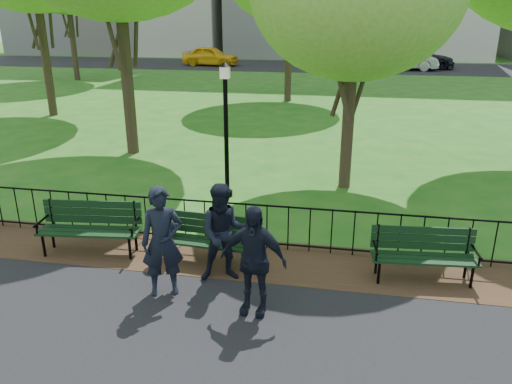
% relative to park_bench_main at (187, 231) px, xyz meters
% --- Properties ---
extents(ground, '(120.00, 120.00, 0.00)m').
position_rel_park_bench_main_xyz_m(ground, '(0.71, -1.27, -0.59)').
color(ground, '#1F6119').
extents(dirt_strip, '(60.00, 1.60, 0.01)m').
position_rel_park_bench_main_xyz_m(dirt_strip, '(0.71, 0.23, -0.58)').
color(dirt_strip, '#331F15').
rests_on(dirt_strip, ground).
extents(far_street, '(70.00, 9.00, 0.01)m').
position_rel_park_bench_main_xyz_m(far_street, '(0.71, 33.73, -0.59)').
color(far_street, black).
rests_on(far_street, ground).
extents(iron_fence, '(24.06, 0.06, 1.00)m').
position_rel_park_bench_main_xyz_m(iron_fence, '(0.71, 0.73, -0.09)').
color(iron_fence, black).
rests_on(iron_fence, ground).
extents(park_bench_main, '(1.80, 0.63, 0.94)m').
position_rel_park_bench_main_xyz_m(park_bench_main, '(0.00, 0.00, 0.00)').
color(park_bench_main, black).
rests_on(park_bench_main, ground).
extents(park_bench_left_a, '(1.89, 0.78, 1.05)m').
position_rel_park_bench_main_xyz_m(park_bench_left_a, '(-1.87, 0.03, 0.01)').
color(park_bench_left_a, black).
rests_on(park_bench_left_a, ground).
extents(park_bench_right_a, '(1.74, 0.67, 0.96)m').
position_rel_park_bench_main_xyz_m(park_bench_right_a, '(4.04, 0.11, -0.04)').
color(park_bench_right_a, black).
rests_on(park_bench_right_a, ground).
extents(lamppost, '(0.29, 0.29, 3.19)m').
position_rel_park_bench_main_xyz_m(lamppost, '(-0.11, 3.38, 1.14)').
color(lamppost, black).
rests_on(lamppost, ground).
extents(person_left, '(0.76, 0.63, 1.78)m').
position_rel_park_bench_main_xyz_m(person_left, '(-0.02, -1.12, 0.31)').
color(person_left, black).
rests_on(person_left, asphalt_path).
extents(person_mid, '(0.90, 0.63, 1.68)m').
position_rel_park_bench_main_xyz_m(person_mid, '(0.80, -0.52, 0.26)').
color(person_mid, black).
rests_on(person_mid, asphalt_path).
extents(person_right, '(1.03, 0.51, 1.70)m').
position_rel_park_bench_main_xyz_m(person_right, '(1.45, -1.37, 0.27)').
color(person_right, black).
rests_on(person_right, asphalt_path).
extents(taxi, '(4.63, 2.13, 1.54)m').
position_rel_park_bench_main_xyz_m(taxi, '(-8.66, 32.69, 0.19)').
color(taxi, yellow).
rests_on(taxi, far_street).
extents(sedan_silver, '(4.87, 1.77, 1.60)m').
position_rel_park_bench_main_xyz_m(sedan_silver, '(6.54, 32.27, 0.22)').
color(sedan_silver, '#ACAEB4').
rests_on(sedan_silver, far_street).
extents(sedan_dark, '(5.54, 2.37, 1.59)m').
position_rel_park_bench_main_xyz_m(sedan_dark, '(7.62, 33.63, 0.22)').
color(sedan_dark, black).
rests_on(sedan_dark, far_street).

